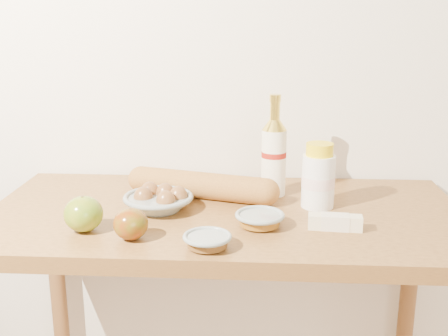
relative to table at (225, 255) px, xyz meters
The scene contains 11 objects.
back_wall 0.62m from the table, 90.00° to the left, with size 3.50×0.02×2.60m, color white.
table is the anchor object (origin of this frame).
bourbon_bottle 0.30m from the table, 47.82° to the left, with size 0.09×0.09×0.28m.
cream_bottle 0.31m from the table, 10.83° to the left, with size 0.11×0.11×0.17m.
egg_bowl 0.22m from the table, behind, with size 0.23×0.23×0.06m.
baguette 0.20m from the table, 126.06° to the left, with size 0.43×0.18×0.07m.
apple_yellowgreen 0.39m from the table, 153.49° to the right, with size 0.09×0.09×0.08m.
apple_redgreen_front 0.32m from the table, 134.83° to the right, with size 0.10×0.10×0.07m.
sugar_bowl 0.27m from the table, 95.61° to the right, with size 0.12×0.12×0.03m.
syrup_bowl 0.20m from the table, 49.44° to the right, with size 0.15×0.15×0.03m.
butter_stick 0.32m from the table, 22.73° to the right, with size 0.13×0.04×0.04m.
Camera 1 is at (0.08, -0.15, 1.39)m, focal length 45.00 mm.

